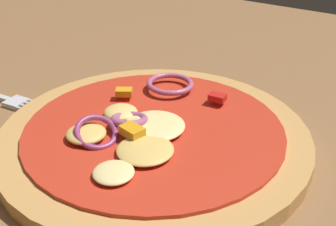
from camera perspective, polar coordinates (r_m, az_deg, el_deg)
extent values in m
cube|color=brown|center=(0.39, -3.55, -2.98)|extent=(1.11, 0.89, 0.03)
cylinder|color=tan|center=(0.35, -1.86, -3.22)|extent=(0.25, 0.25, 0.01)
cylinder|color=red|center=(0.34, -1.89, -2.05)|extent=(0.21, 0.21, 0.00)
ellipsoid|color=#F4DB8E|center=(0.34, -1.81, -1.68)|extent=(0.05, 0.05, 0.01)
ellipsoid|color=#E5BC60|center=(0.33, -10.54, -2.85)|extent=(0.03, 0.03, 0.01)
ellipsoid|color=#E5BC60|center=(0.31, -3.07, -4.90)|extent=(0.04, 0.04, 0.01)
ellipsoid|color=#F4DB8E|center=(0.29, -7.27, -7.87)|extent=(0.03, 0.03, 0.01)
ellipsoid|color=#EFCC72|center=(0.36, -6.41, 0.14)|extent=(0.03, 0.03, 0.01)
torus|color=#93386B|center=(0.33, -9.52, -2.53)|extent=(0.04, 0.04, 0.02)
torus|color=#B25984|center=(0.40, 0.28, 3.90)|extent=(0.06, 0.06, 0.01)
torus|color=#B25984|center=(0.34, -5.17, -0.87)|extent=(0.04, 0.04, 0.01)
cube|color=orange|center=(0.32, -4.79, -2.42)|extent=(0.02, 0.02, 0.01)
cube|color=red|center=(0.38, 6.59, 2.09)|extent=(0.02, 0.01, 0.01)
cube|color=orange|center=(0.38, -5.91, 2.79)|extent=(0.02, 0.02, 0.01)
cube|color=silver|center=(0.44, -19.58, 1.30)|extent=(0.02, 0.02, 0.01)
cube|color=silver|center=(0.41, -17.59, -0.06)|extent=(0.04, 0.01, 0.00)
cube|color=silver|center=(0.41, -17.05, 0.27)|extent=(0.04, 0.01, 0.00)
cube|color=silver|center=(0.42, -16.53, 0.60)|extent=(0.04, 0.01, 0.00)
cube|color=silver|center=(0.42, -16.02, 0.92)|extent=(0.04, 0.01, 0.00)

